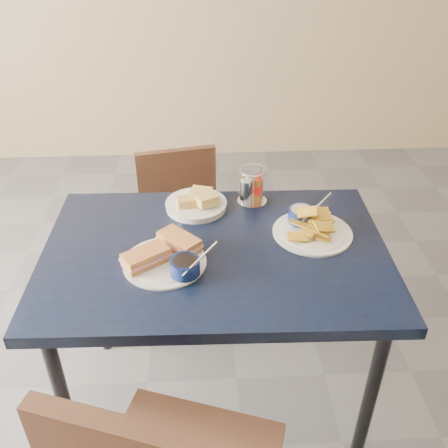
{
  "coord_description": "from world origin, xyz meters",
  "views": [
    {
      "loc": [
        -0.13,
        -1.07,
        1.71
      ],
      "look_at": [
        -0.06,
        0.27,
        0.82
      ],
      "focal_mm": 40.0,
      "sensor_mm": 36.0,
      "label": 1
    }
  ],
  "objects_px": {
    "dining_table": "(216,267)",
    "chair_far": "(185,221)",
    "condiment_caddy": "(251,188)",
    "sandwich_plate": "(168,257)",
    "bread_basket": "(197,204)",
    "plantain_plate": "(309,225)"
  },
  "relations": [
    {
      "from": "dining_table",
      "to": "condiment_caddy",
      "type": "distance_m",
      "value": 0.35
    },
    {
      "from": "chair_far",
      "to": "bread_basket",
      "type": "xyz_separation_m",
      "value": [
        0.06,
        -0.39,
        0.33
      ]
    },
    {
      "from": "sandwich_plate",
      "to": "plantain_plate",
      "type": "height_order",
      "value": "same"
    },
    {
      "from": "dining_table",
      "to": "chair_far",
      "type": "bearing_deg",
      "value": 100.62
    },
    {
      "from": "plantain_plate",
      "to": "condiment_caddy",
      "type": "xyz_separation_m",
      "value": [
        -0.18,
        0.2,
        0.04
      ]
    },
    {
      "from": "sandwich_plate",
      "to": "chair_far",
      "type": "bearing_deg",
      "value": 87.68
    },
    {
      "from": "bread_basket",
      "to": "chair_far",
      "type": "bearing_deg",
      "value": 99.22
    },
    {
      "from": "dining_table",
      "to": "condiment_caddy",
      "type": "xyz_separation_m",
      "value": [
        0.14,
        0.29,
        0.13
      ]
    },
    {
      "from": "bread_basket",
      "to": "sandwich_plate",
      "type": "bearing_deg",
      "value": -106.14
    },
    {
      "from": "dining_table",
      "to": "bread_basket",
      "type": "relative_size",
      "value": 5.16
    },
    {
      "from": "chair_far",
      "to": "condiment_caddy",
      "type": "relative_size",
      "value": 5.61
    },
    {
      "from": "chair_far",
      "to": "bread_basket",
      "type": "distance_m",
      "value": 0.52
    },
    {
      "from": "dining_table",
      "to": "chair_far",
      "type": "relative_size",
      "value": 1.48
    },
    {
      "from": "sandwich_plate",
      "to": "bread_basket",
      "type": "relative_size",
      "value": 1.37
    },
    {
      "from": "chair_far",
      "to": "condiment_caddy",
      "type": "distance_m",
      "value": 0.57
    },
    {
      "from": "plantain_plate",
      "to": "bread_basket",
      "type": "relative_size",
      "value": 1.22
    },
    {
      "from": "sandwich_plate",
      "to": "bread_basket",
      "type": "height_order",
      "value": "sandwich_plate"
    },
    {
      "from": "plantain_plate",
      "to": "bread_basket",
      "type": "bearing_deg",
      "value": 156.73
    },
    {
      "from": "bread_basket",
      "to": "condiment_caddy",
      "type": "relative_size",
      "value": 1.61
    },
    {
      "from": "sandwich_plate",
      "to": "dining_table",
      "type": "bearing_deg",
      "value": 23.5
    },
    {
      "from": "chair_far",
      "to": "condiment_caddy",
      "type": "xyz_separation_m",
      "value": [
        0.26,
        -0.35,
        0.37
      ]
    },
    {
      "from": "dining_table",
      "to": "condiment_caddy",
      "type": "relative_size",
      "value": 8.32
    }
  ]
}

